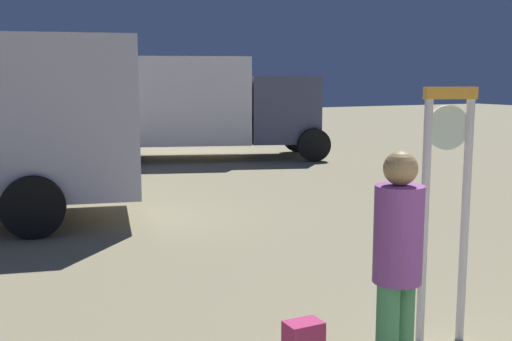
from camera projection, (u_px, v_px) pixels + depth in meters
The scene contains 3 objects.
standing_clock at pixel (446, 190), 5.27m from camera, with size 0.45×0.21×2.19m.
person_near_clock at pixel (397, 263), 4.34m from camera, with size 0.34×0.34×1.77m.
box_truck_far at pixel (186, 103), 17.60m from camera, with size 7.54×4.54×2.83m.
Camera 1 is at (-2.89, -1.23, 2.26)m, focal length 44.07 mm.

